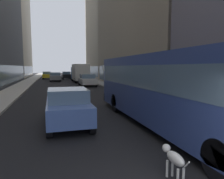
# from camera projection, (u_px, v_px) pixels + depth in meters

# --- Properties ---
(ground_plane) EXTENTS (120.00, 120.00, 0.00)m
(ground_plane) POSITION_uv_depth(u_px,v_px,m) (63.00, 82.00, 36.19)
(ground_plane) COLOR black
(sidewalk_left) EXTENTS (2.40, 110.00, 0.15)m
(sidewalk_left) POSITION_uv_depth(u_px,v_px,m) (28.00, 82.00, 34.58)
(sidewalk_left) COLOR #ADA89E
(sidewalk_left) RESTS_ON ground
(sidewalk_right) EXTENTS (2.40, 110.00, 0.15)m
(sidewalk_right) POSITION_uv_depth(u_px,v_px,m) (94.00, 81.00, 37.79)
(sidewalk_right) COLOR gray
(sidewalk_right) RESTS_ON ground
(building_left_far) EXTENTS (8.63, 22.92, 37.81)m
(building_left_far) POSITION_uv_depth(u_px,v_px,m) (8.00, 3.00, 52.05)
(building_left_far) COLOR #B2A893
(building_left_far) RESTS_ON ground
(building_right_far) EXTENTS (8.18, 21.09, 26.84)m
(building_right_far) POSITION_uv_depth(u_px,v_px,m) (109.00, 22.00, 49.36)
(building_right_far) COLOR #B2A893
(building_right_far) RESTS_ON ground
(transit_bus) EXTENTS (2.78, 11.53, 3.05)m
(transit_bus) POSITION_uv_depth(u_px,v_px,m) (167.00, 85.00, 8.63)
(transit_bus) COLOR #33478C
(transit_bus) RESTS_ON ground
(car_white_van) EXTENTS (1.95, 4.38, 1.62)m
(car_white_van) POSITION_uv_depth(u_px,v_px,m) (87.00, 80.00, 27.85)
(car_white_van) COLOR silver
(car_white_van) RESTS_ON ground
(car_blue_hatchback) EXTENTS (1.77, 4.04, 1.62)m
(car_blue_hatchback) POSITION_uv_depth(u_px,v_px,m) (68.00, 106.00, 9.03)
(car_blue_hatchback) COLOR #4C6BB7
(car_blue_hatchback) RESTS_ON ground
(car_black_suv) EXTENTS (1.77, 4.19, 1.62)m
(car_black_suv) POSITION_uv_depth(u_px,v_px,m) (66.00, 75.00, 44.05)
(car_black_suv) COLOR black
(car_black_suv) RESTS_ON ground
(car_yellow_taxi) EXTENTS (1.78, 4.00, 1.62)m
(car_yellow_taxi) POSITION_uv_depth(u_px,v_px,m) (47.00, 75.00, 44.49)
(car_yellow_taxi) COLOR yellow
(car_yellow_taxi) RESTS_ON ground
(car_grey_wagon) EXTENTS (1.93, 4.31, 1.62)m
(car_grey_wagon) POSITION_uv_depth(u_px,v_px,m) (55.00, 77.00, 37.54)
(car_grey_wagon) COLOR slate
(car_grey_wagon) RESTS_ON ground
(box_truck) EXTENTS (2.30, 7.50, 3.05)m
(box_truck) POSITION_uv_depth(u_px,v_px,m) (80.00, 72.00, 34.99)
(box_truck) COLOR #19519E
(box_truck) RESTS_ON ground
(dalmatian_dog) EXTENTS (0.22, 0.96, 0.72)m
(dalmatian_dog) POSITION_uv_depth(u_px,v_px,m) (174.00, 158.00, 4.60)
(dalmatian_dog) COLOR white
(dalmatian_dog) RESTS_ON ground
(pedestrian_with_handbag) EXTENTS (0.45, 0.34, 1.69)m
(pedestrian_with_handbag) POSITION_uv_depth(u_px,v_px,m) (190.00, 94.00, 11.79)
(pedestrian_with_handbag) COLOR #1E1E2D
(pedestrian_with_handbag) RESTS_ON sidewalk_right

